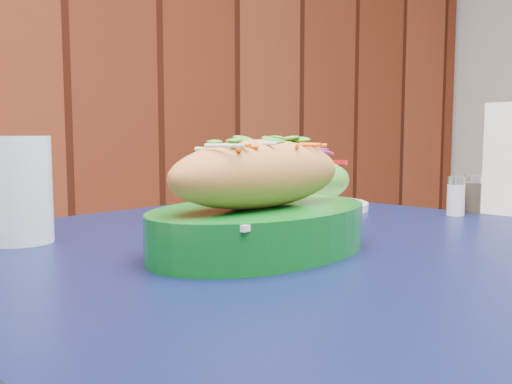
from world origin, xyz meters
TOP-DOWN VIEW (x-y plane):
  - cafe_table at (-0.29, 1.28)m, footprint 0.92×0.92m
  - banh_mi_basket at (-0.36, 1.27)m, footprint 0.32×0.24m
  - salad_plate at (-0.08, 1.50)m, footprint 0.21×0.21m
  - water_glass at (-0.56, 1.48)m, footprint 0.08×0.08m
  - salt_shaker at (0.06, 1.30)m, footprint 0.03×0.03m
  - pepper_shaker at (0.10, 1.30)m, footprint 0.03×0.03m

SIDE VIEW (x-z plane):
  - cafe_table at x=-0.29m, z-range 0.29..1.04m
  - salt_shaker at x=0.06m, z-range 0.75..0.81m
  - pepper_shaker at x=0.10m, z-range 0.75..0.81m
  - salad_plate at x=-0.08m, z-range 0.74..0.85m
  - banh_mi_basket at x=-0.36m, z-range 0.74..0.87m
  - water_glass at x=-0.56m, z-range 0.75..0.88m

